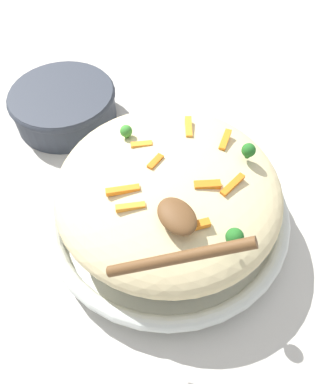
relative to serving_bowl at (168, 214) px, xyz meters
The scene contains 17 objects.
ground_plane 0.03m from the serving_bowl, ahead, with size 2.40×2.40×0.00m, color beige.
serving_bowl is the anchor object (origin of this frame).
pasta_mound 0.06m from the serving_bowl, ahead, with size 0.32×0.31×0.10m, color beige.
carrot_piece_0 0.12m from the serving_bowl, 154.60° to the right, with size 0.03×0.01×0.01m, color orange.
carrot_piece_1 0.13m from the serving_bowl, 54.90° to the right, with size 0.04×0.01×0.01m, color orange.
carrot_piece_2 0.13m from the serving_bowl, 87.79° to the left, with size 0.04×0.01×0.01m, color orange.
carrot_piece_3 0.11m from the serving_bowl, 33.93° to the left, with size 0.03×0.01×0.01m, color orange.
carrot_piece_4 0.14m from the serving_bowl, 164.86° to the left, with size 0.04×0.01×0.01m, color orange.
carrot_piece_5 0.14m from the serving_bowl, 142.00° to the right, with size 0.04×0.01×0.01m, color orange.
carrot_piece_6 0.13m from the serving_bowl, 109.70° to the left, with size 0.04×0.01×0.01m, color orange.
carrot_piece_7 0.14m from the serving_bowl, 90.30° to the right, with size 0.04×0.01×0.01m, color orange.
carrot_piece_8 0.12m from the serving_bowl, ahead, with size 0.03×0.01×0.01m, color orange.
broccoli_floret_0 0.18m from the serving_bowl, behind, with size 0.02×0.02×0.03m.
broccoli_floret_1 0.14m from the serving_bowl, 10.08° to the left, with size 0.02×0.02×0.02m.
broccoli_floret_2 0.16m from the serving_bowl, 111.34° to the right, with size 0.02×0.02×0.02m.
serving_spoon 0.17m from the serving_bowl, 151.50° to the left, with size 0.13×0.13×0.08m.
companion_bowl 0.31m from the serving_bowl, ahead, with size 0.20×0.20×0.06m.
Camera 1 is at (-0.27, 0.18, 0.51)m, focal length 35.64 mm.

